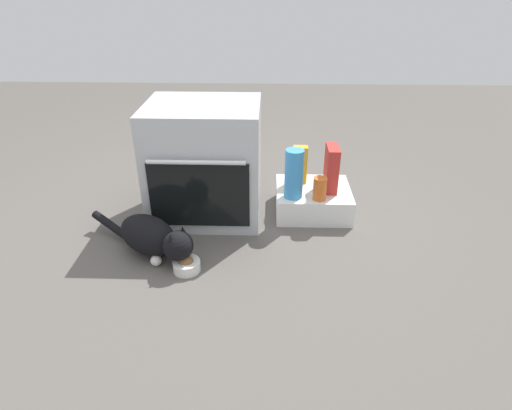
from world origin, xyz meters
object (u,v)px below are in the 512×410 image
(pantry_cabinet, at_px, (313,200))
(food_bowl, at_px, (187,265))
(oven, at_px, (205,162))
(cat, at_px, (153,237))
(water_bottle, at_px, (294,174))
(sauce_jar, at_px, (320,189))
(juice_carton, at_px, (300,165))
(cereal_box, at_px, (331,168))

(pantry_cabinet, height_order, food_bowl, pantry_cabinet)
(oven, height_order, cat, oven)
(food_bowl, xyz_separation_m, water_bottle, (0.56, 0.53, 0.28))
(oven, relative_size, sauce_jar, 4.99)
(juice_carton, bearing_deg, water_bottle, -102.87)
(juice_carton, height_order, cereal_box, cereal_box)
(food_bowl, relative_size, sauce_jar, 1.00)
(cat, xyz_separation_m, cereal_box, (0.99, 0.52, 0.18))
(pantry_cabinet, distance_m, water_bottle, 0.29)
(food_bowl, height_order, water_bottle, water_bottle)
(oven, xyz_separation_m, pantry_cabinet, (0.67, 0.04, -0.27))
(water_bottle, height_order, cereal_box, water_bottle)
(juice_carton, bearing_deg, oven, -167.15)
(cat, xyz_separation_m, sauce_jar, (0.91, 0.38, 0.11))
(water_bottle, bearing_deg, cereal_box, 25.29)
(cereal_box, bearing_deg, juice_carton, 151.88)
(pantry_cabinet, bearing_deg, food_bowl, -137.10)
(pantry_cabinet, bearing_deg, sauce_jar, -81.81)
(oven, bearing_deg, sauce_jar, -8.64)
(cereal_box, bearing_deg, pantry_cabinet, 178.27)
(oven, height_order, cereal_box, oven)
(water_bottle, relative_size, sauce_jar, 2.14)
(cat, relative_size, water_bottle, 2.20)
(pantry_cabinet, bearing_deg, juice_carton, 131.92)
(water_bottle, height_order, sauce_jar, water_bottle)
(cat, bearing_deg, cereal_box, 60.34)
(food_bowl, bearing_deg, pantry_cabinet, 42.90)
(cat, bearing_deg, pantry_cabinet, 63.04)
(water_bottle, bearing_deg, sauce_jar, -10.28)
(water_bottle, xyz_separation_m, cereal_box, (0.23, 0.11, -0.01))
(cat, height_order, sauce_jar, sauce_jar)
(cat, xyz_separation_m, juice_carton, (0.81, 0.62, 0.16))
(food_bowl, relative_size, juice_carton, 0.59)
(water_bottle, bearing_deg, pantry_cabinet, 40.17)
(pantry_cabinet, xyz_separation_m, cereal_box, (0.10, -0.00, 0.22))
(oven, bearing_deg, water_bottle, -8.17)
(oven, distance_m, sauce_jar, 0.70)
(pantry_cabinet, relative_size, sauce_jar, 3.29)
(water_bottle, distance_m, cereal_box, 0.26)
(oven, xyz_separation_m, food_bowl, (-0.03, -0.61, -0.31))
(sauce_jar, xyz_separation_m, cereal_box, (0.08, 0.14, 0.07))
(food_bowl, xyz_separation_m, sauce_jar, (0.72, 0.51, 0.20))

